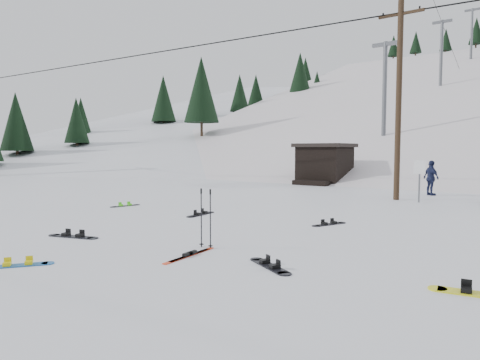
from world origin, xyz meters
The scene contains 19 objects.
ground centered at (0.00, 0.00, 0.00)m, with size 200.00×200.00×0.00m, color silver.
ski_slope centered at (0.00, 55.00, -12.00)m, with size 60.00×75.00×45.00m, color silver.
ridge_left centered at (-36.00, 48.00, -11.00)m, with size 34.00×85.00×38.00m, color silver.
treeline_left centered at (-34.00, 40.00, 0.00)m, with size 20.00×64.00×10.00m, color black, non-canonical shape.
utility_pole centered at (2.00, 14.00, 4.68)m, with size 2.00×0.26×9.00m.
trail_sign centered at (3.10, 13.58, 1.27)m, with size 0.50×0.09×1.85m.
lift_hut centered at (-5.00, 20.94, 1.36)m, with size 3.40×4.10×2.75m.
lift_tower_near centered at (-4.00, 30.00, 7.86)m, with size 2.20×0.36×8.00m.
lift_tower_mid centered at (-4.00, 50.00, 14.36)m, with size 2.20×0.36×8.00m.
lift_tower_far centered at (-4.00, 70.00, 20.86)m, with size 2.20×0.36×8.00m.
hero_snowboard centered at (-0.47, -2.04, 0.02)m, with size 0.87×1.13×0.09m.
hero_skis centered at (1.68, 0.60, 0.03)m, with size 0.28×1.69×0.09m.
ski_poles centered at (1.46, 1.38, 0.71)m, with size 0.38×0.10×1.39m.
board_scatter_a centered at (-2.17, 0.20, 0.03)m, with size 1.46×0.67×0.11m.
board_scatter_b centered at (-2.11, 5.12, 0.03)m, with size 0.45×1.51×0.11m.
board_scatter_c centered at (-6.18, 5.02, 0.02)m, with size 0.45×1.29×0.09m.
board_scatter_d centered at (3.55, 0.91, 0.03)m, with size 1.27×0.81×0.10m.
board_scatter_f centered at (2.40, 6.01, 0.02)m, with size 0.63×1.27×0.09m.
skier_navy centered at (2.80, 17.01, 0.89)m, with size 1.04×0.43×1.77m, color #1B2144.
Camera 1 is at (8.05, -6.04, 2.29)m, focal length 32.00 mm.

